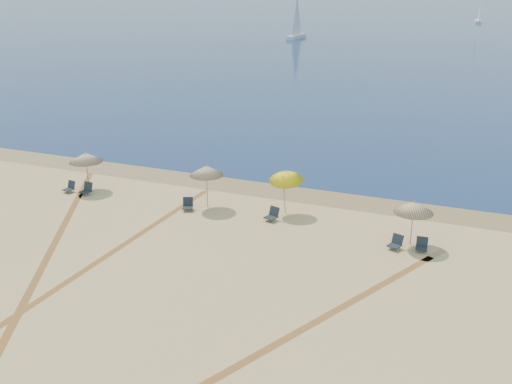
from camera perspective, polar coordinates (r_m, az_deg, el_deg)
ocean at (r=234.11m, az=19.58°, el=16.25°), size 500.00×500.00×0.00m
wet_sand at (r=36.67m, az=2.30°, el=0.14°), size 500.00×500.00×0.00m
umbrella_1 at (r=37.68m, az=-15.81°, el=3.17°), size 2.02×2.02×2.37m
umbrella_2 at (r=33.60m, az=-4.70°, el=2.04°), size 1.92×1.92×2.50m
umbrella_3 at (r=32.67m, az=2.84°, el=1.58°), size 1.85×1.93×2.66m
umbrella_4 at (r=29.81m, az=14.70°, el=-1.40°), size 1.92×1.92×2.32m
chair_2 at (r=38.08m, az=-17.20°, el=0.44°), size 0.65×0.73×0.66m
chair_3 at (r=37.39m, az=-15.72°, el=0.27°), size 0.64×0.73×0.71m
chair_4 at (r=33.89m, az=-6.46°, el=-1.19°), size 0.79×0.84×0.69m
chair_5 at (r=32.32m, az=1.57°, el=-2.14°), size 0.77×0.83×0.71m
chair_6 at (r=29.89m, az=13.09°, el=-4.69°), size 0.76×0.81×0.68m
chair_7 at (r=29.96m, az=15.41°, el=-4.87°), size 0.58×0.67×0.66m
sailboat_0 at (r=118.90m, az=3.86°, el=15.62°), size 2.03×6.22×9.11m
sailboat_1 at (r=163.63m, az=20.37°, el=15.68°), size 1.94×5.64×8.23m
tire_tracks at (r=25.97m, az=-15.20°, el=-9.69°), size 49.49×45.10×0.00m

